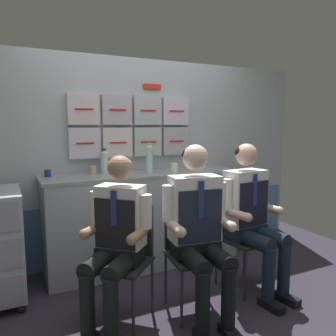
{
  "coord_description": "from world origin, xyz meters",
  "views": [
    {
      "loc": [
        -1.3,
        -2.05,
        1.45
      ],
      "look_at": [
        -0.0,
        0.6,
        1.07
      ],
      "focal_mm": 35.89,
      "sensor_mm": 36.0,
      "label": 1
    }
  ],
  "objects_px": {
    "folding_chair_by_counter": "(238,227)",
    "espresso_cup_small": "(93,170)",
    "folding_chair_right": "(191,242)",
    "water_bottle_short": "(105,162)",
    "crew_member_by_counter": "(252,211)",
    "crew_member_right": "(199,223)",
    "folding_chair_left": "(126,248)",
    "crew_member_left": "(115,235)"
  },
  "relations": [
    {
      "from": "crew_member_right",
      "to": "water_bottle_short",
      "type": "distance_m",
      "value": 1.31
    },
    {
      "from": "folding_chair_left",
      "to": "crew_member_right",
      "type": "height_order",
      "value": "crew_member_right"
    },
    {
      "from": "folding_chair_left",
      "to": "water_bottle_short",
      "type": "bearing_deg",
      "value": 83.25
    },
    {
      "from": "folding_chair_by_counter",
      "to": "espresso_cup_small",
      "type": "bearing_deg",
      "value": 140.41
    },
    {
      "from": "folding_chair_left",
      "to": "crew_member_right",
      "type": "distance_m",
      "value": 0.58
    },
    {
      "from": "crew_member_left",
      "to": "crew_member_right",
      "type": "distance_m",
      "value": 0.62
    },
    {
      "from": "crew_member_right",
      "to": "crew_member_by_counter",
      "type": "distance_m",
      "value": 0.64
    },
    {
      "from": "folding_chair_left",
      "to": "water_bottle_short",
      "type": "xyz_separation_m",
      "value": [
        0.11,
        0.94,
        0.56
      ]
    },
    {
      "from": "folding_chair_left",
      "to": "water_bottle_short",
      "type": "relative_size",
      "value": 3.41
    },
    {
      "from": "crew_member_left",
      "to": "crew_member_by_counter",
      "type": "relative_size",
      "value": 0.96
    },
    {
      "from": "folding_chair_by_counter",
      "to": "crew_member_by_counter",
      "type": "xyz_separation_m",
      "value": [
        0.02,
        -0.16,
        0.19
      ]
    },
    {
      "from": "folding_chair_right",
      "to": "crew_member_left",
      "type": "bearing_deg",
      "value": -178.85
    },
    {
      "from": "crew_member_left",
      "to": "folding_chair_by_counter",
      "type": "xyz_separation_m",
      "value": [
        1.2,
        0.16,
        -0.15
      ]
    },
    {
      "from": "folding_chair_left",
      "to": "crew_member_left",
      "type": "relative_size",
      "value": 0.69
    },
    {
      "from": "water_bottle_short",
      "to": "espresso_cup_small",
      "type": "bearing_deg",
      "value": 175.23
    },
    {
      "from": "folding_chair_right",
      "to": "crew_member_right",
      "type": "height_order",
      "value": "crew_member_right"
    },
    {
      "from": "folding_chair_right",
      "to": "crew_member_by_counter",
      "type": "distance_m",
      "value": 0.63
    },
    {
      "from": "folding_chair_by_counter",
      "to": "espresso_cup_small",
      "type": "height_order",
      "value": "espresso_cup_small"
    },
    {
      "from": "folding_chair_right",
      "to": "folding_chair_by_counter",
      "type": "height_order",
      "value": "same"
    },
    {
      "from": "crew_member_by_counter",
      "to": "crew_member_right",
      "type": "bearing_deg",
      "value": -166.76
    },
    {
      "from": "crew_member_right",
      "to": "water_bottle_short",
      "type": "bearing_deg",
      "value": 107.26
    },
    {
      "from": "crew_member_by_counter",
      "to": "water_bottle_short",
      "type": "height_order",
      "value": "crew_member_by_counter"
    },
    {
      "from": "folding_chair_left",
      "to": "folding_chair_right",
      "type": "distance_m",
      "value": 0.51
    },
    {
      "from": "crew_member_left",
      "to": "folding_chair_right",
      "type": "relative_size",
      "value": 1.45
    },
    {
      "from": "folding_chair_by_counter",
      "to": "espresso_cup_small",
      "type": "distance_m",
      "value": 1.5
    },
    {
      "from": "crew_member_by_counter",
      "to": "crew_member_left",
      "type": "bearing_deg",
      "value": -179.9
    },
    {
      "from": "crew_member_by_counter",
      "to": "water_bottle_short",
      "type": "distance_m",
      "value": 1.49
    },
    {
      "from": "crew_member_by_counter",
      "to": "water_bottle_short",
      "type": "relative_size",
      "value": 5.16
    },
    {
      "from": "folding_chair_right",
      "to": "water_bottle_short",
      "type": "height_order",
      "value": "water_bottle_short"
    },
    {
      "from": "water_bottle_short",
      "to": "folding_chair_right",
      "type": "bearing_deg",
      "value": -69.33
    },
    {
      "from": "folding_chair_left",
      "to": "crew_member_left",
      "type": "distance_m",
      "value": 0.22
    },
    {
      "from": "folding_chair_by_counter",
      "to": "crew_member_right",
      "type": "bearing_deg",
      "value": -153.23
    },
    {
      "from": "folding_chair_right",
      "to": "water_bottle_short",
      "type": "distance_m",
      "value": 1.25
    },
    {
      "from": "crew_member_left",
      "to": "water_bottle_short",
      "type": "height_order",
      "value": "crew_member_left"
    },
    {
      "from": "crew_member_left",
      "to": "water_bottle_short",
      "type": "distance_m",
      "value": 1.15
    },
    {
      "from": "crew_member_right",
      "to": "crew_member_left",
      "type": "bearing_deg",
      "value": 166.44
    },
    {
      "from": "crew_member_right",
      "to": "water_bottle_short",
      "type": "relative_size",
      "value": 5.22
    },
    {
      "from": "crew_member_right",
      "to": "crew_member_by_counter",
      "type": "relative_size",
      "value": 1.01
    },
    {
      "from": "crew_member_left",
      "to": "water_bottle_short",
      "type": "bearing_deg",
      "value": 77.96
    },
    {
      "from": "crew_member_left",
      "to": "espresso_cup_small",
      "type": "height_order",
      "value": "crew_member_left"
    },
    {
      "from": "folding_chair_right",
      "to": "water_bottle_short",
      "type": "xyz_separation_m",
      "value": [
        -0.39,
        1.04,
        0.56
      ]
    },
    {
      "from": "crew_member_by_counter",
      "to": "folding_chair_right",
      "type": "bearing_deg",
      "value": 179.02
    }
  ]
}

